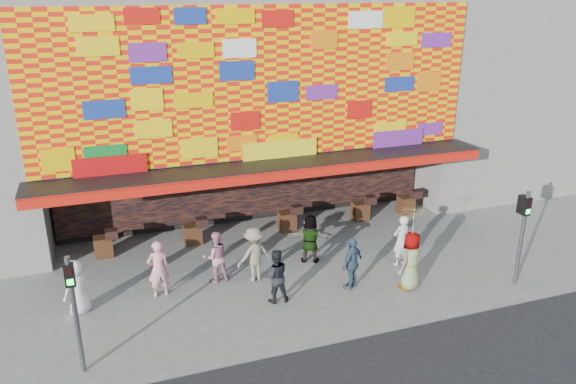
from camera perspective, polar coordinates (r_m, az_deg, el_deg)
name	(u,v)px	position (r m, az deg, el deg)	size (l,w,h in m)	color
ground	(306,295)	(16.75, 1.89, -10.40)	(90.00, 90.00, 0.00)	slate
shop_building	(233,76)	(22.47, -5.63, 11.69)	(15.20, 9.40, 10.00)	gray
neighbor_right	(511,45)	(28.27, 21.73, 13.71)	(11.00, 8.00, 12.00)	gray
signal_left	(74,302)	(13.69, -20.95, -10.42)	(0.22, 0.20, 3.00)	#59595B
signal_right	(523,228)	(17.84, 22.77, -3.41)	(0.22, 0.20, 3.00)	#59595B
ped_a	(77,287)	(16.56, -20.66, -9.05)	(0.78, 0.51, 1.59)	white
ped_b	(158,269)	(16.73, -13.04, -7.60)	(0.63, 0.42, 1.74)	pink
ped_c	(275,276)	(16.07, -1.30, -8.53)	(0.78, 0.61, 1.61)	black
ped_d	(254,254)	(17.16, -3.46, -6.35)	(1.12, 0.64, 1.73)	gray
ped_e	(352,263)	(16.83, 6.53, -7.19)	(0.96, 0.40, 1.64)	#395065
ped_f	(310,239)	(18.29, 2.27, -4.75)	(1.51, 0.48, 1.63)	gray
ped_g	(411,261)	(17.08, 12.38, -6.83)	(0.88, 0.57, 1.80)	gray
ped_h	(401,240)	(18.42, 11.44, -4.85)	(0.62, 0.41, 1.70)	silver
ped_i	(216,257)	(17.25, -7.37, -6.53)	(0.79, 0.62, 1.63)	#C6809B
parasol	(414,222)	(16.57, 12.70, -3.02)	(1.22, 1.23, 1.82)	#FFECA0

